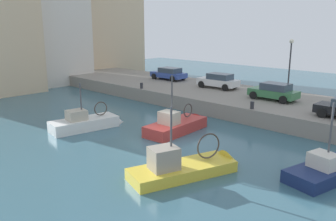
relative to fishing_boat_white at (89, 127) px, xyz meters
The scene contains 13 objects.
water_surface 6.04m from the fishing_boat_white, 76.02° to the right, with size 80.00×80.00×0.00m, color #386070.
quay_wall 14.23m from the fishing_boat_white, 24.32° to the right, with size 9.00×56.00×1.20m, color gray.
fishing_boat_white is the anchor object (origin of this frame).
fishing_boat_red 6.43m from the fishing_boat_white, 51.73° to the right, with size 5.77×2.21×4.82m.
fishing_boat_navy 15.92m from the fishing_boat_white, 76.16° to the right, with size 5.93×3.01×4.54m.
fishing_boat_yellow 10.28m from the fishing_boat_white, 95.67° to the right, with size 6.37×3.59×4.36m.
parked_car_white 14.19m from the fishing_boat_white, ahead, with size 2.02×4.04×1.42m.
parked_car_green 14.90m from the fishing_boat_white, 30.48° to the right, with size 1.96×3.89×1.39m.
parked_car_blue 15.87m from the fishing_boat_white, 22.40° to the left, with size 2.09×4.11×1.33m.
mooring_bollard_south 11.88m from the fishing_boat_white, 41.73° to the right, with size 0.28×0.28×0.55m, color #2D2D33.
mooring_bollard_mid 9.83m from the fishing_boat_white, 25.19° to the left, with size 0.28×0.28×0.55m, color #2D2D33.
quay_streetlamp 17.02m from the fishing_boat_white, 28.51° to the right, with size 0.36×0.36×4.83m.
waterfront_building_east_mid 22.73m from the fishing_boat_white, 69.27° to the left, with size 9.59×6.42×17.44m.
Camera 1 is at (-14.88, -14.79, 7.25)m, focal length 37.60 mm.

